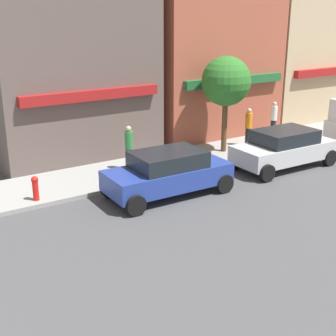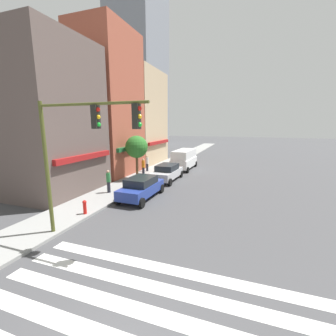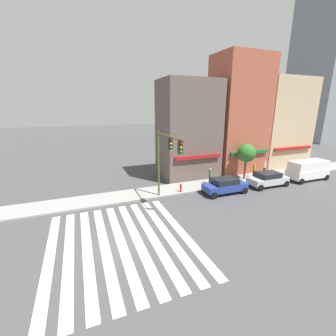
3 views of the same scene
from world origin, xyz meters
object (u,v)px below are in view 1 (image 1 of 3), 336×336
Objects in this scene: sedan_blue at (168,172)px; pedestrian_white_shirt at (274,119)px; sedan_silver at (284,148)px; street_tree at (226,82)px; pedestrian_orange_vest at (248,126)px; pedestrian_green_top at (129,147)px; fire_hydrant at (35,187)px.

pedestrian_white_shirt reaches higher than sedan_blue.
sedan_silver is 2.51× the size of pedestrian_white_shirt.
sedan_blue is 1.06× the size of street_tree.
pedestrian_orange_vest is at bearing 78.58° from sedan_silver.
sedan_blue is 2.51× the size of pedestrian_orange_vest.
pedestrian_white_shirt is (2.18, 0.56, 0.00)m from pedestrian_orange_vest.
sedan_silver is at bearing 1.32° from sedan_blue.
sedan_blue is at bearing -178.56° from sedan_silver.
pedestrian_orange_vest is 0.42× the size of street_tree.
sedan_silver is 2.95m from pedestrian_orange_vest.
pedestrian_green_top is 1.00× the size of pedestrian_white_shirt.
sedan_silver is 5.28× the size of fire_hydrant.
sedan_silver is at bearing 155.17° from pedestrian_white_shirt.
fire_hydrant is at bearing 158.90° from sedan_blue.
pedestrian_white_shirt is 12.74m from fire_hydrant.
street_tree is at bearing 153.78° from pedestrian_green_top.
pedestrian_green_top reaches higher than fire_hydrant.
sedan_blue is at bearing -78.62° from pedestrian_orange_vest.
sedan_blue is 4.46m from fire_hydrant.
pedestrian_orange_vest is (6.31, 2.86, 0.23)m from sedan_blue.
sedan_silver is at bearing -25.90° from pedestrian_orange_vest.
pedestrian_white_shirt is (8.49, 3.43, 0.23)m from sedan_blue.
pedestrian_green_top is at bearing 179.74° from street_tree.
street_tree reaches higher than pedestrian_white_shirt.
sedan_silver is 3.79m from street_tree.
sedan_silver is 6.31m from pedestrian_green_top.
fire_hydrant is 9.37m from street_tree.
pedestrian_green_top is (-5.64, 2.82, 0.23)m from sedan_silver.
sedan_blue is 2.83m from pedestrian_green_top.
fire_hydrant is at bearing 171.57° from sedan_silver.
sedan_blue is at bearing -22.42° from fire_hydrant.
pedestrian_orange_vest is 2.64m from street_tree.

